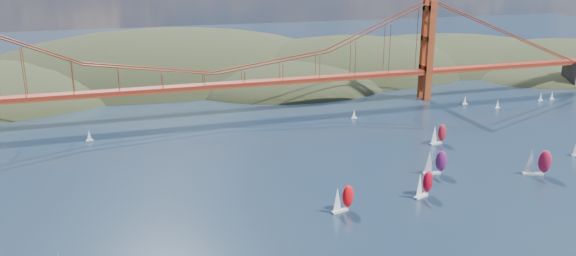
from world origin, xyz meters
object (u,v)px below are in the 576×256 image
Objects in this scene: racer_0 at (342,198)px; racer_rwb at (435,162)px; racer_2 at (537,162)px; racer_3 at (438,134)px; racer_1 at (424,184)px.

racer_rwb is at bearing 7.96° from racer_0.
racer_2 reaches higher than racer_3.
racer_3 reaches higher than racer_0.
racer_2 is 36.93m from racer_rwb.
racer_3 is at bearing 30.58° from racer_1.
racer_1 is 49.78m from racer_2.
racer_rwb is (-20.93, -30.47, 0.29)m from racer_3.
racer_1 is 59.23m from racer_3.
racer_1 is (30.06, 2.20, 0.13)m from racer_0.
racer_3 is 0.94× the size of racer_rwb.
racer_0 is 48.77m from racer_rwb.
racer_rwb reaches higher than racer_1.
racer_1 is 1.01× the size of racer_3.
racer_0 is 82.33m from racer_3.
racer_1 is at bearing -137.91° from racer_3.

